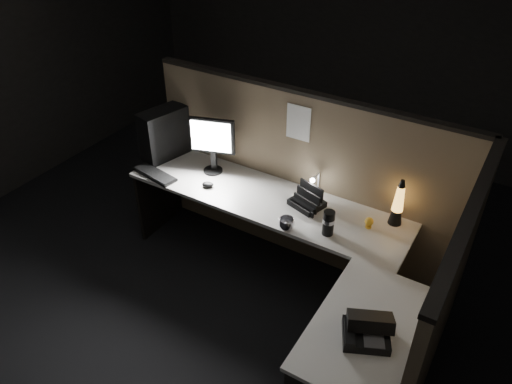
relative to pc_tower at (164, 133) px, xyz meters
The scene contains 17 objects.
floor 1.70m from the pc_tower, 29.79° to the right, with size 6.00×6.00×0.00m, color black.
room_shell 1.56m from the pc_tower, 29.79° to the right, with size 6.00×6.00×6.00m.
partition_back 1.26m from the pc_tower, 10.75° to the left, with size 2.66×0.06×1.50m, color brown.
partition_right 2.63m from the pc_tower, 13.21° to the right, with size 0.06×1.66×1.50m, color brown.
desk 1.51m from the pc_tower, 17.66° to the right, with size 2.60×1.60×0.73m.
pc_tower is the anchor object (origin of this frame).
monitor 0.51m from the pc_tower, ahead, with size 0.37×0.17×0.48m.
keyboard 0.39m from the pc_tower, 67.80° to the right, with size 0.42×0.14×0.02m, color black.
mouse 0.67m from the pc_tower, 19.35° to the right, with size 0.10×0.07×0.04m, color black.
clip_lamp 1.40m from the pc_tower, ahead, with size 0.04×0.16×0.20m.
organizer 1.41m from the pc_tower, ahead, with size 0.28×0.26×0.18m.
lava_lamp 2.05m from the pc_tower, ahead, with size 0.10×0.10×0.37m.
travel_mug 1.70m from the pc_tower, ahead, with size 0.09×0.09×0.19m, color black.
steel_mug 1.45m from the pc_tower, 14.38° to the right, with size 0.12×0.12×0.09m, color #B4B4BB.
figurine 1.90m from the pc_tower, ahead, with size 0.06×0.06×0.06m, color yellow.
pinned_paper 1.24m from the pc_tower, ahead, with size 0.20×0.00×0.28m, color white.
desk_phone 2.44m from the pc_tower, 23.49° to the right, with size 0.32×0.32×0.15m.
Camera 1 is at (1.43, -2.16, 3.00)m, focal length 35.00 mm.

